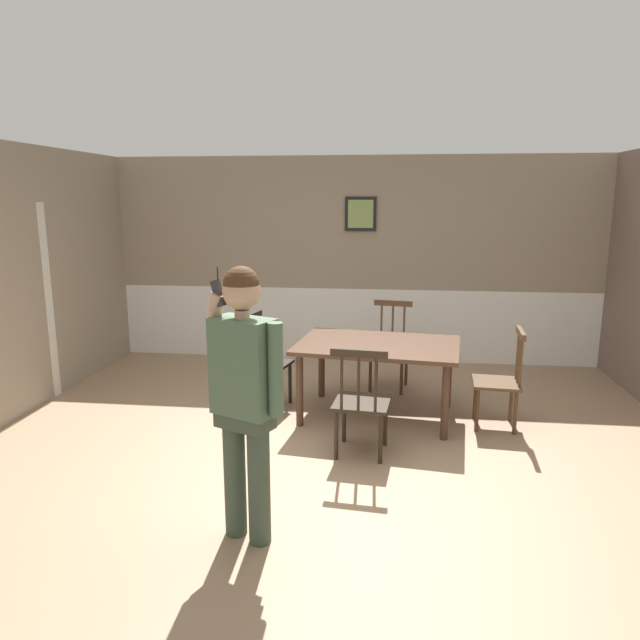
% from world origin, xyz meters
% --- Properties ---
extents(ground_plane, '(7.09, 7.09, 0.00)m').
position_xyz_m(ground_plane, '(0.00, 0.00, 0.00)').
color(ground_plane, '#9E7F60').
extents(room_back_partition, '(6.44, 0.17, 2.68)m').
position_xyz_m(room_back_partition, '(0.00, 3.11, 1.29)').
color(room_back_partition, gray).
rests_on(room_back_partition, ground_plane).
extents(dining_table, '(1.68, 1.26, 0.75)m').
position_xyz_m(dining_table, '(0.37, 0.98, 0.66)').
color(dining_table, '#4C3323').
rests_on(dining_table, ground_plane).
extents(chair_near_window, '(0.50, 0.50, 0.96)m').
position_xyz_m(chair_near_window, '(0.25, 0.06, 0.47)').
color(chair_near_window, '#2D2319').
rests_on(chair_near_window, ground_plane).
extents(chair_by_doorway, '(0.48, 0.48, 0.98)m').
position_xyz_m(chair_by_doorway, '(-0.79, 1.13, 0.48)').
color(chair_by_doorway, black).
rests_on(chair_by_doorway, ground_plane).
extents(chair_at_table_head, '(0.46, 0.46, 0.95)m').
position_xyz_m(chair_at_table_head, '(1.53, 0.84, 0.46)').
color(chair_at_table_head, '#513823').
rests_on(chair_at_table_head, ground_plane).
extents(chair_opposite_corner, '(0.51, 0.51, 0.99)m').
position_xyz_m(chair_opposite_corner, '(0.49, 1.90, 0.48)').
color(chair_opposite_corner, '#513823').
rests_on(chair_opposite_corner, ground_plane).
extents(person_figure, '(0.51, 0.35, 1.75)m').
position_xyz_m(person_figure, '(-0.40, -1.27, 1.01)').
color(person_figure, '#3A493A').
rests_on(person_figure, ground_plane).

